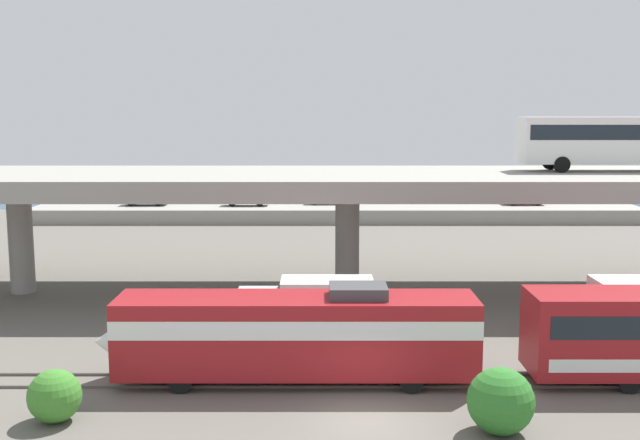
{
  "coord_description": "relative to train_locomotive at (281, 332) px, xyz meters",
  "views": [
    {
      "loc": [
        -1.7,
        -26.88,
        11.4
      ],
      "look_at": [
        -1.84,
        23.86,
        4.03
      ],
      "focal_mm": 42.8,
      "sensor_mm": 36.0,
      "label": 1
    }
  ],
  "objects": [
    {
      "name": "service_truck_east",
      "position": [
        1.19,
        6.15,
        -0.56
      ],
      "size": [
        6.8,
        2.46,
        3.04
      ],
      "rotation": [
        0.0,
        0.0,
        3.14
      ],
      "color": "#B7B7BC",
      "rests_on": "ground_plane"
    },
    {
      "name": "train_locomotive",
      "position": [
        0.0,
        0.0,
        0.0
      ],
      "size": [
        16.02,
        3.04,
        4.18
      ],
      "rotation": [
        0.0,
        0.0,
        3.14
      ],
      "color": "maroon",
      "rests_on": "ground_plane"
    },
    {
      "name": "shrub_left",
      "position": [
        -8.03,
        -4.16,
        -1.21
      ],
      "size": [
        1.97,
        1.97,
        1.97
      ],
      "primitive_type": "sphere",
      "color": "#3D812B",
      "rests_on": "ground_plane"
    },
    {
      "name": "parked_car_5",
      "position": [
        2.38,
        49.4,
        0.03
      ],
      "size": [
        4.07,
        1.82,
        1.5
      ],
      "color": "#9E998C",
      "rests_on": "pier_parking_lot"
    },
    {
      "name": "pier_parking_lot",
      "position": [
        3.43,
        51.0,
        -1.47
      ],
      "size": [
        62.61,
        13.69,
        1.45
      ],
      "primitive_type": "cube",
      "color": "gray",
      "rests_on": "ground_plane"
    },
    {
      "name": "shrub_right",
      "position": [
        8.11,
        -5.18,
        -1.0
      ],
      "size": [
        2.39,
        2.39,
        2.39
      ],
      "primitive_type": "sphere",
      "color": "#2F762A",
      "rests_on": "ground_plane"
    },
    {
      "name": "parked_car_2",
      "position": [
        7.13,
        52.15,
        0.03
      ],
      "size": [
        4.08,
        1.93,
        1.5
      ],
      "color": "#0C4C26",
      "rests_on": "pier_parking_lot"
    },
    {
      "name": "parked_car_3",
      "position": [
        -5.9,
        47.98,
        0.03
      ],
      "size": [
        4.62,
        1.83,
        1.5
      ],
      "rotation": [
        0.0,
        0.0,
        3.14
      ],
      "color": "#9E998C",
      "rests_on": "pier_parking_lot"
    },
    {
      "name": "service_truck_west",
      "position": [
        16.81,
        6.15,
        -0.56
      ],
      "size": [
        6.8,
        2.46,
        3.04
      ],
      "rotation": [
        0.0,
        0.0,
        3.14
      ],
      "color": "maroon",
      "rests_on": "ground_plane"
    },
    {
      "name": "harbor_water",
      "position": [
        3.43,
        74.0,
        -2.19
      ],
      "size": [
        140.0,
        36.0,
        0.01
      ],
      "primitive_type": "cube",
      "color": "navy",
      "rests_on": "ground_plane"
    },
    {
      "name": "highway_overpass",
      "position": [
        3.43,
        16.0,
        4.56
      ],
      "size": [
        96.0,
        12.06,
        7.53
      ],
      "color": "gray",
      "rests_on": "ground_plane"
    },
    {
      "name": "transit_bus_on_overpass",
      "position": [
        20.38,
        17.28,
        7.4
      ],
      "size": [
        12.0,
        2.68,
        3.4
      ],
      "color": "silver",
      "rests_on": "highway_overpass"
    },
    {
      "name": "parked_car_4",
      "position": [
        23.16,
        48.85,
        0.03
      ],
      "size": [
        4.19,
        1.85,
        1.5
      ],
      "color": "maroon",
      "rests_on": "pier_parking_lot"
    },
    {
      "name": "parked_car_1",
      "position": [
        -14.86,
        53.5,
        0.03
      ],
      "size": [
        4.41,
        1.9,
        1.5
      ],
      "color": "black",
      "rests_on": "pier_parking_lot"
    },
    {
      "name": "parked_car_0",
      "position": [
        -16.57,
        48.32,
        0.03
      ],
      "size": [
        4.51,
        1.88,
        1.5
      ],
      "color": "#515459",
      "rests_on": "pier_parking_lot"
    },
    {
      "name": "rail_strip_near",
      "position": [
        3.43,
        -0.75,
        -2.13
      ],
      "size": [
        110.0,
        0.12,
        0.12
      ],
      "primitive_type": "cube",
      "color": "#59544C",
      "rests_on": "ground_plane"
    },
    {
      "name": "rail_strip_far",
      "position": [
        3.43,
        0.75,
        -2.13
      ],
      "size": [
        110.0,
        0.12,
        0.12
      ],
      "primitive_type": "cube",
      "color": "#59544C",
      "rests_on": "ground_plane"
    },
    {
      "name": "ground_plane",
      "position": [
        3.43,
        -4.0,
        -2.19
      ],
      "size": [
        260.0,
        260.0,
        0.0
      ],
      "primitive_type": "plane",
      "color": "#605B54"
    }
  ]
}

